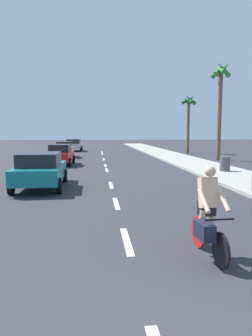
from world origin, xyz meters
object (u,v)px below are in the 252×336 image
at_px(parked_car_silver, 74,145).
at_px(trash_bin_far, 225,164).
at_px(cyclist, 208,216).
at_px(parked_car_teal, 41,169).
at_px(palm_tree_far, 220,88).
at_px(parked_car_red, 61,154).
at_px(parked_car_yellow, 64,149).
at_px(palm_tree_distant, 188,109).

height_order(parked_car_silver, trash_bin_far, parked_car_silver).
xyz_separation_m(cyclist, trash_bin_far, (5.53, 12.12, -0.26)).
bearing_deg(parked_car_silver, parked_car_teal, -88.24).
relative_size(palm_tree_far, trash_bin_far, 9.99).
bearing_deg(trash_bin_far, parked_car_teal, -158.93).
distance_m(cyclist, parked_car_red, 18.40).
bearing_deg(cyclist, parked_car_red, -78.70).
relative_size(parked_car_red, parked_car_yellow, 0.99).
bearing_deg(palm_tree_far, parked_car_yellow, 162.11).
bearing_deg(palm_tree_distant, parked_car_yellow, -161.95).
bearing_deg(parked_car_yellow, palm_tree_distant, 15.10).
distance_m(parked_car_teal, trash_bin_far, 10.88).
xyz_separation_m(parked_car_teal, palm_tree_far, (13.18, 12.44, 5.42)).
bearing_deg(trash_bin_far, parked_car_yellow, 129.73).
bearing_deg(trash_bin_far, parked_car_red, 151.39).
bearing_deg(palm_tree_far, palm_tree_distant, 90.53).
xyz_separation_m(parked_car_teal, trash_bin_far, (10.15, 3.91, -0.27)).
xyz_separation_m(palm_tree_far, trash_bin_far, (-3.02, -8.53, -5.69)).
height_order(parked_car_yellow, palm_tree_far, palm_tree_far).
distance_m(parked_car_teal, parked_car_yellow, 16.91).
bearing_deg(parked_car_teal, trash_bin_far, 19.95).
bearing_deg(cyclist, parked_car_teal, -64.49).
distance_m(cyclist, parked_car_silver, 35.65).
relative_size(parked_car_teal, parked_car_yellow, 1.14).
relative_size(parked_car_silver, palm_tree_far, 0.52).
bearing_deg(palm_tree_far, cyclist, -112.52).
xyz_separation_m(palm_tree_far, palm_tree_distant, (-0.08, 8.94, -1.15)).
height_order(parked_car_teal, parked_car_red, same).
bearing_deg(palm_tree_distant, parked_car_teal, -121.48).
relative_size(parked_car_yellow, palm_tree_far, 0.46).
relative_size(parked_car_silver, trash_bin_far, 5.23).
distance_m(parked_car_teal, palm_tree_far, 18.91).
bearing_deg(parked_car_yellow, trash_bin_far, -53.21).
relative_size(parked_car_red, palm_tree_far, 0.45).
xyz_separation_m(cyclist, parked_car_yellow, (-5.26, 25.11, 0.00)).
xyz_separation_m(parked_car_teal, parked_car_silver, (-0.44, 27.08, -0.00)).
distance_m(cyclist, parked_car_yellow, 25.65).
relative_size(palm_tree_distant, trash_bin_far, 7.99).
height_order(parked_car_yellow, palm_tree_distant, palm_tree_distant).
relative_size(cyclist, parked_car_yellow, 0.46).
bearing_deg(palm_tree_far, parked_car_teal, -136.64).
height_order(cyclist, parked_car_silver, cyclist).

